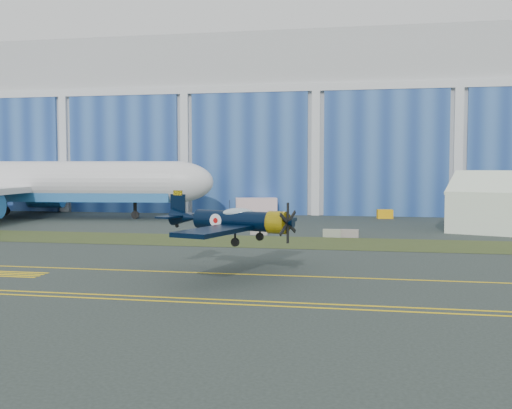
% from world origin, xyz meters
% --- Properties ---
extents(ground, '(260.00, 260.00, 0.00)m').
position_xyz_m(ground, '(0.00, 0.00, 0.00)').
color(ground, '#2F3834').
rests_on(ground, ground).
extents(grass_median, '(260.00, 10.00, 0.02)m').
position_xyz_m(grass_median, '(0.00, 14.00, 0.02)').
color(grass_median, '#475128').
rests_on(grass_median, ground).
extents(hangar, '(220.00, 45.70, 30.00)m').
position_xyz_m(hangar, '(0.00, 71.79, 14.96)').
color(hangar, silver).
rests_on(hangar, ground).
extents(taxiway_centreline, '(200.00, 0.20, 0.02)m').
position_xyz_m(taxiway_centreline, '(0.00, -5.00, 0.01)').
color(taxiway_centreline, yellow).
rests_on(taxiway_centreline, ground).
extents(edge_line_near, '(80.00, 0.20, 0.02)m').
position_xyz_m(edge_line_near, '(0.00, -14.50, 0.01)').
color(edge_line_near, yellow).
rests_on(edge_line_near, ground).
extents(edge_line_far, '(80.00, 0.20, 0.02)m').
position_xyz_m(edge_line_far, '(0.00, -13.50, 0.01)').
color(edge_line_far, yellow).
rests_on(edge_line_far, ground).
extents(hold_short_ladder, '(6.00, 2.40, 0.02)m').
position_xyz_m(hold_short_ladder, '(-18.00, -8.10, 0.01)').
color(hold_short_ladder, yellow).
rests_on(hold_short_ladder, ground).
extents(warbird, '(15.28, 16.87, 4.17)m').
position_xyz_m(warbird, '(-1.35, -5.06, 3.98)').
color(warbird, black).
rests_on(warbird, ground).
extents(jetliner, '(77.28, 67.81, 24.73)m').
position_xyz_m(jetliner, '(-45.83, 35.59, 12.36)').
color(jetliner, white).
rests_on(jetliner, ground).
extents(shipping_container, '(7.02, 4.18, 2.85)m').
position_xyz_m(shipping_container, '(-9.36, 46.98, 1.42)').
color(shipping_container, silver).
rests_on(shipping_container, ground).
extents(tug, '(2.50, 1.76, 1.35)m').
position_xyz_m(tug, '(10.92, 45.20, 0.68)').
color(tug, '#FFB30E').
rests_on(tug, ground).
extents(barrier_a, '(2.05, 0.78, 0.90)m').
position_xyz_m(barrier_a, '(-4.05, 20.31, 0.45)').
color(barrier_a, '#9D938A').
rests_on(barrier_a, ground).
extents(barrier_b, '(2.03, 0.72, 0.90)m').
position_xyz_m(barrier_b, '(4.40, 19.40, 0.45)').
color(barrier_b, gray).
rests_on(barrier_b, ground).
extents(barrier_c, '(2.02, 0.68, 0.90)m').
position_xyz_m(barrier_c, '(6.36, 19.54, 0.45)').
color(barrier_c, gray).
rests_on(barrier_c, ground).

